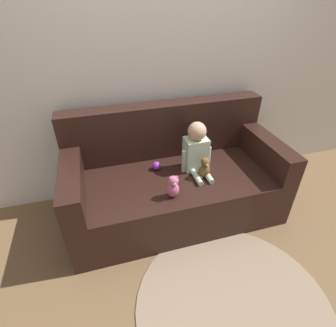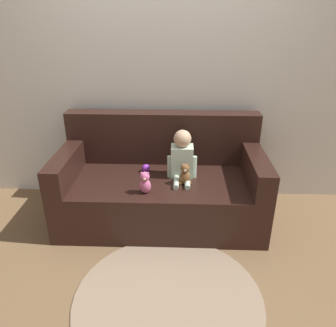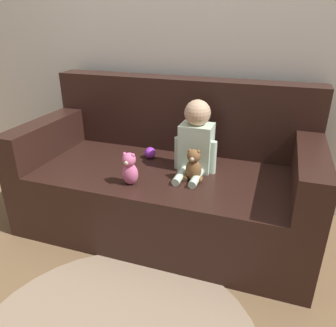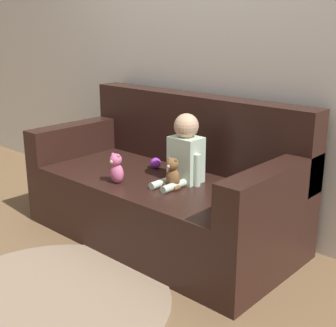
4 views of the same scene
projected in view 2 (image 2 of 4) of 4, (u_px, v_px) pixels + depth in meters
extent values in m
plane|color=brown|center=(161.00, 218.00, 3.16)|extent=(12.00, 12.00, 0.00)
cube|color=silver|center=(163.00, 71.00, 3.09)|extent=(8.00, 0.05, 2.60)
cube|color=black|center=(161.00, 198.00, 3.06)|extent=(1.84, 0.89, 0.44)
cube|color=black|center=(163.00, 137.00, 3.19)|extent=(1.84, 0.18, 0.50)
cube|color=black|center=(68.00, 164.00, 2.95)|extent=(0.16, 0.89, 0.24)
cube|color=black|center=(255.00, 167.00, 2.89)|extent=(0.16, 0.89, 0.24)
cube|color=silver|center=(182.00, 161.00, 2.93)|extent=(0.20, 0.15, 0.29)
sphere|color=tan|center=(182.00, 139.00, 2.84)|extent=(0.16, 0.16, 0.16)
cylinder|color=silver|center=(176.00, 182.00, 2.83)|extent=(0.05, 0.19, 0.05)
cylinder|color=silver|center=(187.00, 183.00, 2.83)|extent=(0.05, 0.19, 0.05)
cylinder|color=silver|center=(169.00, 167.00, 2.94)|extent=(0.04, 0.04, 0.20)
cylinder|color=silver|center=(194.00, 167.00, 2.93)|extent=(0.04, 0.04, 0.20)
ellipsoid|color=brown|center=(185.00, 177.00, 2.83)|extent=(0.09, 0.08, 0.13)
sphere|color=brown|center=(185.00, 168.00, 2.79)|extent=(0.08, 0.08, 0.08)
sphere|color=brown|center=(182.00, 165.00, 2.78)|extent=(0.02, 0.02, 0.02)
sphere|color=brown|center=(188.00, 165.00, 2.77)|extent=(0.02, 0.02, 0.02)
sphere|color=beige|center=(185.00, 170.00, 2.76)|extent=(0.03, 0.03, 0.03)
cylinder|color=brown|center=(180.00, 183.00, 2.84)|extent=(0.03, 0.05, 0.03)
cylinder|color=brown|center=(190.00, 183.00, 2.83)|extent=(0.03, 0.05, 0.03)
ellipsoid|color=#DB6699|center=(145.00, 186.00, 2.69)|extent=(0.09, 0.08, 0.13)
sphere|color=#DB6699|center=(145.00, 176.00, 2.65)|extent=(0.08, 0.08, 0.08)
sphere|color=#DB6699|center=(142.00, 173.00, 2.64)|extent=(0.02, 0.02, 0.02)
sphere|color=#DB6699|center=(148.00, 173.00, 2.63)|extent=(0.02, 0.02, 0.02)
sphere|color=beige|center=(144.00, 179.00, 2.62)|extent=(0.03, 0.03, 0.03)
sphere|color=purple|center=(146.00, 168.00, 3.05)|extent=(0.08, 0.08, 0.08)
cylinder|color=gray|center=(168.00, 299.00, 2.26)|extent=(1.31, 1.31, 0.01)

